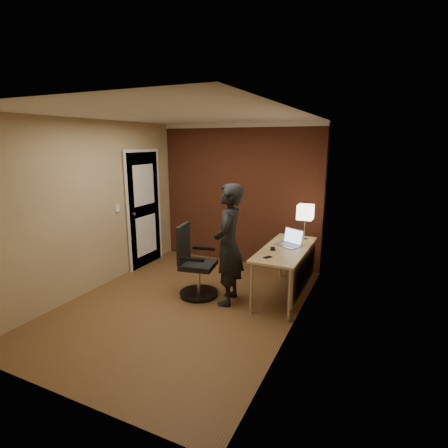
{
  "coord_description": "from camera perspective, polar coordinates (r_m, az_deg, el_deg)",
  "views": [
    {
      "loc": [
        2.38,
        -3.8,
        2.19
      ],
      "look_at": [
        0.35,
        0.55,
        1.05
      ],
      "focal_mm": 28.0,
      "sensor_mm": 36.0,
      "label": 1
    }
  ],
  "objects": [
    {
      "name": "mouse",
      "position": [
        4.87,
        7.95,
        -4.02
      ],
      "size": [
        0.09,
        0.11,
        0.03
      ],
      "primitive_type": "cube",
      "rotation": [
        0.0,
        0.0,
        0.34
      ],
      "color": "black",
      "rests_on": "desk"
    },
    {
      "name": "desk_lamp",
      "position": [
        5.38,
        13.13,
        1.84
      ],
      "size": [
        0.22,
        0.22,
        0.54
      ],
      "color": "silver",
      "rests_on": "desk"
    },
    {
      "name": "room",
      "position": [
        6.01,
        -1.4,
        5.51
      ],
      "size": [
        4.0,
        4.0,
        4.0
      ],
      "color": "brown",
      "rests_on": "ground"
    },
    {
      "name": "laptop",
      "position": [
        5.11,
        10.8,
        -2.72
      ],
      "size": [
        0.41,
        0.37,
        0.23
      ],
      "color": "silver",
      "rests_on": "desk"
    },
    {
      "name": "person",
      "position": [
        4.71,
        0.74,
        -3.41
      ],
      "size": [
        0.5,
        0.67,
        1.66
      ],
      "primitive_type": "imported",
      "rotation": [
        0.0,
        0.0,
        -1.39
      ],
      "color": "black",
      "rests_on": "ground"
    },
    {
      "name": "office_chair",
      "position": [
        5.05,
        -4.91,
        -6.77
      ],
      "size": [
        0.56,
        0.62,
        1.03
      ],
      "color": "black",
      "rests_on": "ground"
    },
    {
      "name": "desk",
      "position": [
        5.01,
        10.78,
        -5.37
      ],
      "size": [
        0.6,
        1.5,
        0.73
      ],
      "color": "tan",
      "rests_on": "ground"
    },
    {
      "name": "phone",
      "position": [
        4.54,
        7.13,
        -5.4
      ],
      "size": [
        0.1,
        0.13,
        0.01
      ],
      "primitive_type": "cube",
      "rotation": [
        0.0,
        0.0,
        -0.43
      ],
      "color": "black",
      "rests_on": "desk"
    }
  ]
}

